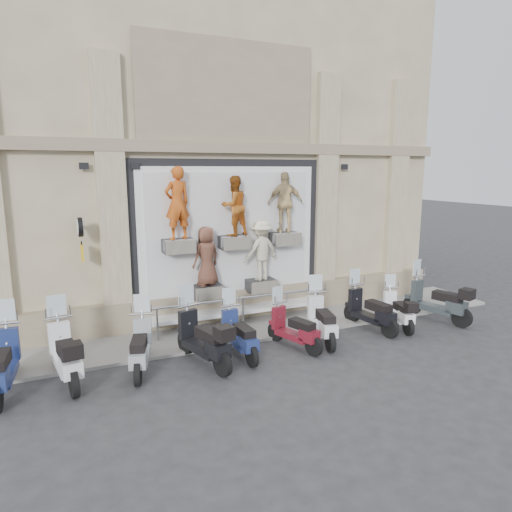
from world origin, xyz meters
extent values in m
plane|color=#2B2B2E|center=(0.00, 0.00, 0.00)|extent=(90.00, 90.00, 0.00)
cube|color=gray|center=(0.00, 2.10, 0.04)|extent=(16.00, 2.20, 0.08)
cube|color=black|center=(0.00, 2.96, 2.40)|extent=(5.60, 0.10, 4.30)
cube|color=white|center=(0.00, 2.90, 2.40)|extent=(5.10, 0.06, 3.90)
cube|color=white|center=(0.00, 2.86, 2.40)|extent=(4.70, 0.04, 3.60)
cube|color=white|center=(0.00, 2.55, 0.42)|extent=(5.10, 0.75, 0.10)
cube|color=#28282B|center=(-1.55, 2.59, 2.33)|extent=(0.80, 0.50, 0.35)
imported|color=#DA5C1A|center=(-1.55, 2.59, 3.43)|extent=(0.75, 0.58, 1.85)
cube|color=#28282B|center=(0.00, 2.59, 2.33)|extent=(0.80, 0.50, 0.35)
imported|color=#934D16|center=(0.00, 2.59, 3.30)|extent=(0.91, 0.78, 1.61)
cube|color=#28282B|center=(1.55, 2.59, 2.33)|extent=(0.80, 0.50, 0.35)
imported|color=tan|center=(1.55, 2.59, 3.36)|extent=(1.07, 0.65, 1.71)
cube|color=#28282B|center=(-0.80, 2.59, 1.02)|extent=(0.80, 0.50, 0.35)
imported|color=brown|center=(-0.80, 2.59, 2.00)|extent=(0.90, 0.73, 1.59)
cube|color=#28282B|center=(0.80, 2.59, 1.02)|extent=(0.80, 0.50, 0.35)
imported|color=beige|center=(0.80, 2.59, 2.04)|extent=(1.19, 0.83, 1.68)
cube|color=black|center=(-3.90, 2.72, 2.95)|extent=(0.06, 0.56, 0.06)
cylinder|color=black|center=(-3.90, 2.45, 2.95)|extent=(0.10, 0.46, 0.46)
cube|color=yellow|center=(-3.90, 2.45, 2.35)|extent=(0.04, 0.50, 0.38)
camera|label=1|loc=(-4.48, -8.83, 4.27)|focal=32.00mm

